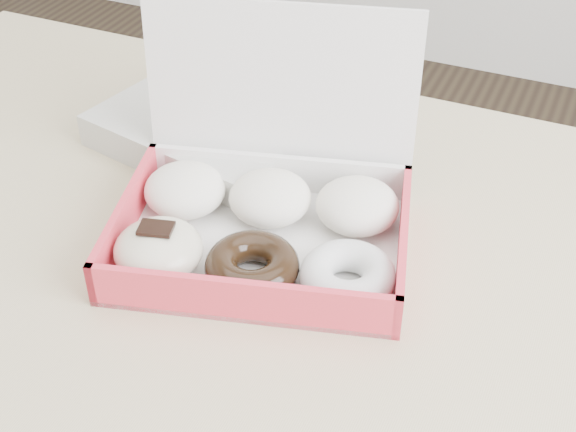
% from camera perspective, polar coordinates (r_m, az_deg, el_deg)
% --- Properties ---
extents(table, '(1.20, 0.80, 0.75)m').
position_cam_1_polar(table, '(0.90, -5.28, -5.99)').
color(table, tan).
rests_on(table, ground).
extents(donut_box, '(0.35, 0.31, 0.22)m').
position_cam_1_polar(donut_box, '(0.83, -1.90, 0.19)').
color(donut_box, white).
rests_on(donut_box, table).
extents(newspapers, '(0.29, 0.25, 0.04)m').
position_cam_1_polar(newspapers, '(1.00, -5.38, 6.30)').
color(newspapers, beige).
rests_on(newspapers, table).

